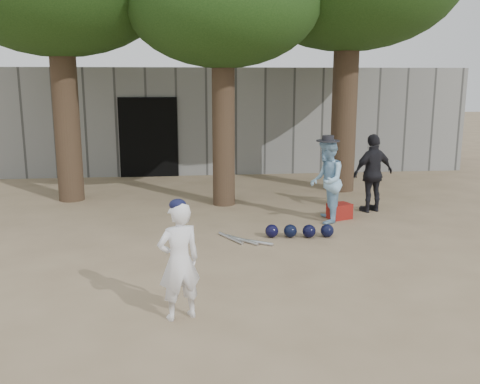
{
  "coord_description": "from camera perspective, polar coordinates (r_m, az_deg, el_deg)",
  "views": [
    {
      "loc": [
        -0.3,
        -7.17,
        2.7
      ],
      "look_at": [
        0.6,
        1.0,
        0.95
      ],
      "focal_mm": 40.0,
      "sensor_mm": 36.0,
      "label": 1
    }
  ],
  "objects": [
    {
      "name": "red_bag",
      "position": [
        10.67,
        10.57,
        -2.02
      ],
      "size": [
        0.51,
        0.45,
        0.3
      ],
      "primitive_type": "cube",
      "rotation": [
        0.0,
        0.0,
        0.36
      ],
      "color": "maroon",
      "rests_on": "ground"
    },
    {
      "name": "boy_player",
      "position": [
        6.1,
        -6.52,
        -7.35
      ],
      "size": [
        0.58,
        0.48,
        1.37
      ],
      "primitive_type": "imported",
      "rotation": [
        0.0,
        0.0,
        3.5
      ],
      "color": "white",
      "rests_on": "ground"
    },
    {
      "name": "back_building",
      "position": [
        17.55,
        -5.35,
        8.05
      ],
      "size": [
        16.0,
        5.24,
        3.0
      ],
      "color": "gray",
      "rests_on": "ground"
    },
    {
      "name": "ground",
      "position": [
        7.67,
        -3.68,
        -8.62
      ],
      "size": [
        70.0,
        70.0,
        0.0
      ],
      "primitive_type": "plane",
      "color": "#937C5E",
      "rests_on": "ground"
    },
    {
      "name": "spectator_blue",
      "position": [
        10.24,
        9.22,
        1.15
      ],
      "size": [
        0.77,
        0.9,
        1.59
      ],
      "primitive_type": "imported",
      "rotation": [
        0.0,
        0.0,
        4.47
      ],
      "color": "#92C0E1",
      "rests_on": "ground"
    },
    {
      "name": "helmet_row",
      "position": [
        9.33,
        6.38,
        -4.14
      ],
      "size": [
        1.19,
        0.31,
        0.23
      ],
      "color": "black",
      "rests_on": "ground"
    },
    {
      "name": "bat_pile",
      "position": [
        9.07,
        0.21,
        -5.12
      ],
      "size": [
        0.86,
        0.8,
        0.06
      ],
      "color": "silver",
      "rests_on": "ground"
    },
    {
      "name": "spectator_dark",
      "position": [
        11.26,
        14.0,
        1.96
      ],
      "size": [
        1.02,
        0.67,
        1.6
      ],
      "primitive_type": "imported",
      "rotation": [
        0.0,
        0.0,
        3.46
      ],
      "color": "black",
      "rests_on": "ground"
    }
  ]
}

